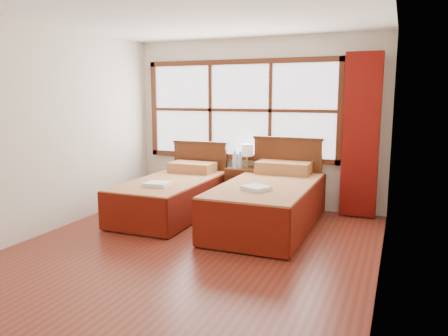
% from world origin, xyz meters
% --- Properties ---
extents(floor, '(4.50, 4.50, 0.00)m').
position_xyz_m(floor, '(0.00, 0.00, 0.00)').
color(floor, maroon).
rests_on(floor, ground).
extents(ceiling, '(4.50, 4.50, 0.00)m').
position_xyz_m(ceiling, '(0.00, 0.00, 2.60)').
color(ceiling, white).
rests_on(ceiling, wall_back).
extents(wall_back, '(4.00, 0.00, 4.00)m').
position_xyz_m(wall_back, '(0.00, 2.25, 1.30)').
color(wall_back, silver).
rests_on(wall_back, floor).
extents(wall_left, '(0.00, 4.50, 4.50)m').
position_xyz_m(wall_left, '(-2.00, 0.00, 1.30)').
color(wall_left, silver).
rests_on(wall_left, floor).
extents(wall_right, '(0.00, 4.50, 4.50)m').
position_xyz_m(wall_right, '(2.00, 0.00, 1.30)').
color(wall_right, silver).
rests_on(wall_right, floor).
extents(window, '(3.16, 0.06, 1.56)m').
position_xyz_m(window, '(-0.25, 2.21, 1.50)').
color(window, white).
rests_on(window, wall_back).
extents(curtain, '(0.50, 0.16, 2.30)m').
position_xyz_m(curtain, '(1.60, 2.11, 1.17)').
color(curtain, maroon).
rests_on(curtain, wall_back).
extents(bed_left, '(1.02, 2.04, 0.99)m').
position_xyz_m(bed_left, '(-0.91, 1.20, 0.30)').
color(bed_left, '#43200E').
rests_on(bed_left, floor).
extents(bed_right, '(1.14, 2.21, 1.11)m').
position_xyz_m(bed_right, '(0.55, 1.20, 0.34)').
color(bed_right, '#43200E').
rests_on(bed_right, floor).
extents(nightstand, '(0.47, 0.46, 0.63)m').
position_xyz_m(nightstand, '(-0.11, 1.99, 0.31)').
color(nightstand, '#502411').
rests_on(nightstand, floor).
extents(towels_left, '(0.35, 0.31, 0.05)m').
position_xyz_m(towels_left, '(-0.87, 0.70, 0.55)').
color(towels_left, white).
rests_on(towels_left, bed_left).
extents(towels_right, '(0.38, 0.37, 0.05)m').
position_xyz_m(towels_right, '(0.53, 0.68, 0.62)').
color(towels_right, white).
rests_on(towels_right, bed_right).
extents(lamp, '(0.18, 0.18, 0.36)m').
position_xyz_m(lamp, '(-0.08, 2.07, 0.88)').
color(lamp, gold).
rests_on(lamp, nightstand).
extents(bottle_near, '(0.07, 0.07, 0.27)m').
position_xyz_m(bottle_near, '(-0.21, 1.91, 0.75)').
color(bottle_near, silver).
rests_on(bottle_near, nightstand).
extents(bottle_far, '(0.07, 0.07, 0.25)m').
position_xyz_m(bottle_far, '(-0.16, 1.99, 0.74)').
color(bottle_far, silver).
rests_on(bottle_far, nightstand).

